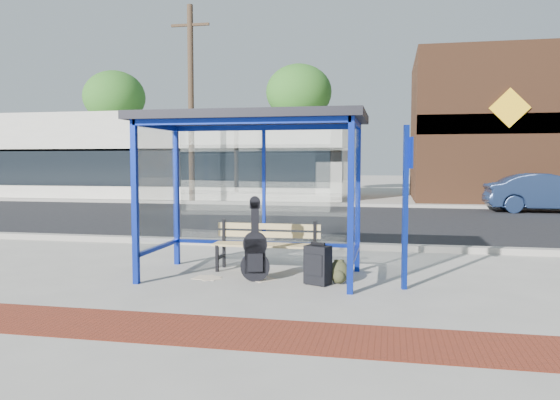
% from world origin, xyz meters
% --- Properties ---
extents(ground, '(120.00, 120.00, 0.00)m').
position_xyz_m(ground, '(0.00, 0.00, 0.00)').
color(ground, '#B2ADA0').
rests_on(ground, ground).
extents(brick_paver_strip, '(60.00, 1.00, 0.01)m').
position_xyz_m(brick_paver_strip, '(0.00, -2.60, 0.01)').
color(brick_paver_strip, maroon).
rests_on(brick_paver_strip, ground).
extents(curb_near, '(60.00, 0.25, 0.12)m').
position_xyz_m(curb_near, '(0.00, 2.90, 0.06)').
color(curb_near, gray).
rests_on(curb_near, ground).
extents(street_asphalt, '(60.00, 10.00, 0.00)m').
position_xyz_m(street_asphalt, '(0.00, 8.00, 0.00)').
color(street_asphalt, black).
rests_on(street_asphalt, ground).
extents(curb_far, '(60.00, 0.25, 0.12)m').
position_xyz_m(curb_far, '(0.00, 13.10, 0.06)').
color(curb_far, gray).
rests_on(curb_far, ground).
extents(far_sidewalk, '(60.00, 4.00, 0.01)m').
position_xyz_m(far_sidewalk, '(0.00, 15.00, 0.00)').
color(far_sidewalk, '#B2ADA0').
rests_on(far_sidewalk, ground).
extents(bus_shelter, '(3.30, 1.80, 2.42)m').
position_xyz_m(bus_shelter, '(0.00, 0.07, 2.07)').
color(bus_shelter, '#0D2499').
rests_on(bus_shelter, ground).
extents(storefront_white, '(18.00, 6.04, 4.00)m').
position_xyz_m(storefront_white, '(-9.00, 17.99, 2.00)').
color(storefront_white, silver).
rests_on(storefront_white, ground).
extents(storefront_brown, '(10.00, 7.08, 6.40)m').
position_xyz_m(storefront_brown, '(8.00, 18.49, 3.20)').
color(storefront_brown, '#59331E').
rests_on(storefront_brown, ground).
extents(tree_left, '(3.60, 3.60, 7.03)m').
position_xyz_m(tree_left, '(-14.00, 22.00, 5.45)').
color(tree_left, '#4C3826').
rests_on(tree_left, ground).
extents(tree_mid, '(3.60, 3.60, 7.03)m').
position_xyz_m(tree_mid, '(-3.00, 22.00, 5.45)').
color(tree_mid, '#4C3826').
rests_on(tree_mid, ground).
extents(utility_pole_west, '(1.60, 0.24, 8.00)m').
position_xyz_m(utility_pole_west, '(-6.00, 13.40, 4.11)').
color(utility_pole_west, '#4C3826').
rests_on(utility_pole_west, ground).
extents(bench, '(1.67, 0.41, 0.79)m').
position_xyz_m(bench, '(0.10, 0.52, 0.45)').
color(bench, black).
rests_on(bench, ground).
extents(guitar_bag, '(0.44, 0.23, 1.15)m').
position_xyz_m(guitar_bag, '(0.10, -0.25, 0.42)').
color(guitar_bag, black).
rests_on(guitar_bag, ground).
extents(suitcase, '(0.40, 0.34, 0.60)m').
position_xyz_m(suitcase, '(1.01, -0.30, 0.28)').
color(suitcase, black).
rests_on(suitcase, ground).
extents(backpack, '(0.30, 0.28, 0.34)m').
position_xyz_m(backpack, '(1.30, -0.18, 0.16)').
color(backpack, '#31331C').
rests_on(backpack, ground).
extents(sign_post, '(0.13, 0.27, 2.21)m').
position_xyz_m(sign_post, '(2.20, -0.33, 1.24)').
color(sign_post, '#0D2696').
rests_on(sign_post, ground).
extents(newspaper_a, '(0.45, 0.45, 0.01)m').
position_xyz_m(newspaper_a, '(-0.62, -0.20, 0.00)').
color(newspaper_a, white).
rests_on(newspaper_a, ground).
extents(newspaper_b, '(0.42, 0.35, 0.01)m').
position_xyz_m(newspaper_b, '(-0.65, -0.20, 0.00)').
color(newspaper_b, white).
rests_on(newspaper_b, ground).
extents(newspaper_c, '(0.43, 0.45, 0.01)m').
position_xyz_m(newspaper_c, '(0.20, -0.15, 0.00)').
color(newspaper_c, white).
rests_on(newspaper_c, ground).
extents(parked_car, '(4.02, 1.47, 1.32)m').
position_xyz_m(parked_car, '(7.21, 12.02, 0.66)').
color(parked_car, '#1A2949').
rests_on(parked_car, ground).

